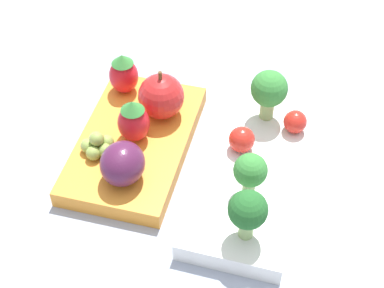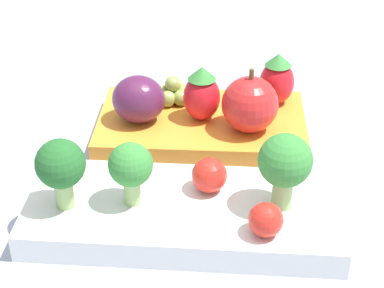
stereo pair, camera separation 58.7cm
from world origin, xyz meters
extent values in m
plane|color=#939EB2|center=(0.00, 0.00, 0.00)|extent=(4.00, 4.00, 0.00)
cube|color=white|center=(0.00, 0.06, 0.01)|extent=(0.24, 0.12, 0.02)
cube|color=orange|center=(0.01, -0.07, 0.01)|extent=(0.20, 0.13, 0.02)
cylinder|color=#93B770|center=(0.04, 0.07, 0.03)|extent=(0.01, 0.01, 0.02)
sphere|color=#388438|center=(0.04, 0.07, 0.05)|extent=(0.03, 0.03, 0.03)
cylinder|color=#93B770|center=(-0.07, 0.05, 0.03)|extent=(0.01, 0.01, 0.02)
sphere|color=#388438|center=(-0.07, 0.05, 0.06)|extent=(0.04, 0.04, 0.04)
cylinder|color=#93B770|center=(0.08, 0.08, 0.03)|extent=(0.01, 0.01, 0.02)
sphere|color=#236028|center=(0.08, 0.08, 0.06)|extent=(0.04, 0.04, 0.04)
sphere|color=red|center=(-0.06, 0.09, 0.03)|extent=(0.02, 0.02, 0.02)
sphere|color=red|center=(-0.02, 0.04, 0.03)|extent=(0.03, 0.03, 0.03)
sphere|color=red|center=(-0.04, -0.05, 0.04)|extent=(0.05, 0.05, 0.05)
cylinder|color=brown|center=(-0.04, -0.05, 0.07)|extent=(0.00, 0.00, 0.01)
ellipsoid|color=red|center=(-0.06, -0.11, 0.04)|extent=(0.03, 0.03, 0.04)
cone|color=#388438|center=(-0.06, -0.11, 0.06)|extent=(0.02, 0.02, 0.01)
ellipsoid|color=red|center=(0.01, -0.07, 0.04)|extent=(0.03, 0.03, 0.04)
cone|color=#388438|center=(0.01, -0.07, 0.06)|extent=(0.02, 0.02, 0.01)
ellipsoid|color=#511E42|center=(0.06, -0.05, 0.04)|extent=(0.05, 0.04, 0.04)
sphere|color=#8EA84C|center=(0.05, -0.09, 0.03)|extent=(0.02, 0.02, 0.02)
sphere|color=#8EA84C|center=(0.04, -0.08, 0.03)|extent=(0.02, 0.02, 0.02)
sphere|color=#8EA84C|center=(0.03, -0.09, 0.03)|extent=(0.02, 0.02, 0.02)
sphere|color=#8EA84C|center=(0.03, -0.10, 0.03)|extent=(0.02, 0.02, 0.02)
sphere|color=#8EA84C|center=(0.04, -0.10, 0.03)|extent=(0.02, 0.02, 0.02)
sphere|color=#8EA84C|center=(0.04, -0.09, 0.04)|extent=(0.02, 0.02, 0.02)
camera|label=1|loc=(0.42, 0.15, 0.50)|focal=60.00mm
camera|label=2|loc=(-0.07, 0.43, 0.31)|focal=60.00mm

